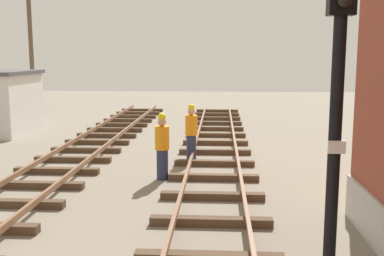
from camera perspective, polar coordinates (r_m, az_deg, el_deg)
signal_mast at (r=6.69m, az=17.60°, el=6.48°), size 0.36×0.40×5.06m
utility_pole_far at (r=27.49m, az=-19.28°, el=10.32°), size 1.80×0.24×8.23m
track_worker_foreground at (r=15.13m, az=-0.08°, el=-0.55°), size 0.40×0.40×1.87m
track_worker_distant at (r=12.83m, az=-3.70°, el=-2.31°), size 0.40×0.40×1.87m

